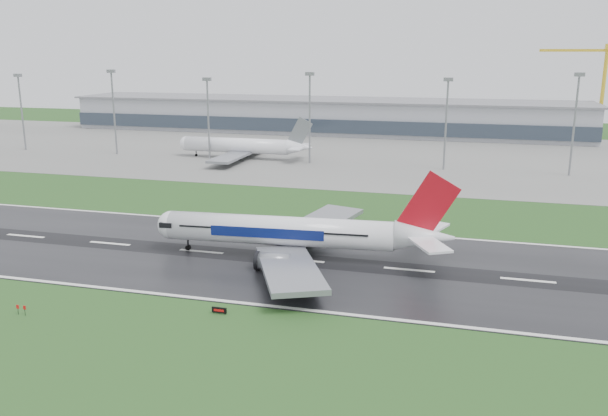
% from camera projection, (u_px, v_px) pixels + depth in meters
% --- Properties ---
extents(ground, '(520.00, 520.00, 0.00)m').
position_uv_depth(ground, '(110.00, 244.00, 125.66)').
color(ground, '#1D4418').
rests_on(ground, ground).
extents(runway, '(400.00, 45.00, 0.10)m').
position_uv_depth(runway, '(110.00, 244.00, 125.64)').
color(runway, black).
rests_on(runway, ground).
extents(apron, '(400.00, 130.00, 0.08)m').
position_uv_depth(apron, '(287.00, 151.00, 242.65)').
color(apron, slate).
rests_on(apron, ground).
extents(terminal, '(240.00, 36.00, 15.00)m').
position_uv_depth(terminal, '(323.00, 116.00, 296.98)').
color(terminal, '#9698A0').
rests_on(terminal, ground).
extents(main_airliner, '(60.13, 57.66, 16.61)m').
position_uv_depth(main_airliner, '(300.00, 214.00, 115.40)').
color(main_airliner, white).
rests_on(main_airliner, runway).
extents(parked_airliner, '(51.88, 48.39, 15.04)m').
position_uv_depth(parked_airliner, '(242.00, 138.00, 222.80)').
color(parked_airliner, white).
rests_on(parked_airliner, apron).
extents(tower_crane, '(41.30, 2.88, 41.02)m').
position_uv_depth(tower_crane, '(603.00, 91.00, 276.45)').
color(tower_crane, gold).
rests_on(tower_crane, ground).
extents(runway_sign, '(2.31, 0.38, 1.04)m').
position_uv_depth(runway_sign, '(219.00, 311.00, 92.11)').
color(runway_sign, black).
rests_on(runway_sign, ground).
extents(floodmast_0, '(0.64, 0.64, 28.16)m').
position_uv_depth(floodmast_0, '(22.00, 114.00, 240.90)').
color(floodmast_0, gray).
rests_on(floodmast_0, ground).
extents(floodmast_1, '(0.64, 0.64, 30.01)m').
position_uv_depth(floodmast_1, '(114.00, 114.00, 230.51)').
color(floodmast_1, gray).
rests_on(floodmast_1, ground).
extents(floodmast_2, '(0.64, 0.64, 27.58)m').
position_uv_depth(floodmast_2, '(208.00, 120.00, 221.31)').
color(floodmast_2, gray).
rests_on(floodmast_2, ground).
extents(floodmast_3, '(0.64, 0.64, 29.74)m').
position_uv_depth(floodmast_3, '(310.00, 120.00, 211.65)').
color(floodmast_3, gray).
rests_on(floodmast_3, ground).
extents(floodmast_4, '(0.64, 0.64, 28.43)m').
position_uv_depth(floodmast_4, '(446.00, 126.00, 200.38)').
color(floodmast_4, gray).
rests_on(floodmast_4, ground).
extents(floodmast_5, '(0.64, 0.64, 30.33)m').
position_uv_depth(floodmast_5, '(574.00, 127.00, 190.47)').
color(floodmast_5, gray).
rests_on(floodmast_5, ground).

